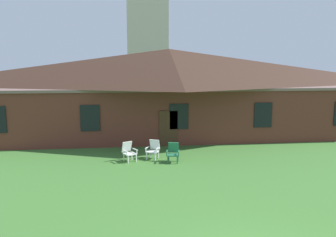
{
  "coord_description": "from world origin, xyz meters",
  "views": [
    {
      "loc": [
        -2.96,
        -6.83,
        4.83
      ],
      "look_at": [
        -1.22,
        8.17,
        2.44
      ],
      "focal_mm": 37.38,
      "sensor_mm": 36.0,
      "label": 1
    }
  ],
  "objects": [
    {
      "name": "lawn_chair_near_door",
      "position": [
        -1.7,
        10.56,
        0.5
      ],
      "size": [
        0.81,
        0.85,
        0.96
      ],
      "color": "white",
      "rests_on": "ground"
    },
    {
      "name": "lawn_chair_by_porch",
      "position": [
        -2.96,
        10.25,
        0.5
      ],
      "size": [
        0.82,
        0.86,
        0.96
      ],
      "color": "silver",
      "rests_on": "ground"
    },
    {
      "name": "brick_building",
      "position": [
        -0.0,
        18.16,
        2.98
      ],
      "size": [
        26.54,
        10.4,
        5.84
      ],
      "color": "brown",
      "rests_on": "ground"
    },
    {
      "name": "dome_tower",
      "position": [
        -0.5,
        36.76,
        9.59
      ],
      "size": [
        5.18,
        5.18,
        20.83
      ],
      "color": "beige",
      "rests_on": "ground"
    },
    {
      "name": "lawn_chair_left_end",
      "position": [
        -0.77,
        9.83,
        0.5
      ],
      "size": [
        0.73,
        0.77,
        0.96
      ],
      "color": "#28704C",
      "rests_on": "ground"
    }
  ]
}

